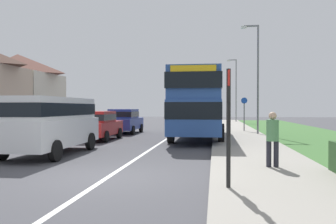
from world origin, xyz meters
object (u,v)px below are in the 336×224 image
(double_decker_bus, at_px, (198,102))
(pedestrian_at_stop, at_px, (273,137))
(parked_van_white, at_px, (51,121))
(parked_car_red, at_px, (97,124))
(street_lamp_far, at_px, (235,86))
(cycle_route_sign, at_px, (244,113))
(street_lamp_mid, at_px, (256,72))
(bus_stop_sign, at_px, (228,120))
(parked_car_blue, at_px, (124,120))

(double_decker_bus, distance_m, pedestrian_at_stop, 10.50)
(parked_van_white, distance_m, parked_car_red, 5.98)
(parked_car_red, xyz_separation_m, pedestrian_at_stop, (8.02, -8.45, 0.09))
(street_lamp_far, bearing_deg, parked_car_red, -109.98)
(cycle_route_sign, distance_m, street_lamp_mid, 3.86)
(parked_car_red, bearing_deg, pedestrian_at_stop, -46.50)
(cycle_route_sign, relative_size, street_lamp_mid, 0.36)
(double_decker_bus, bearing_deg, bus_stop_sign, -84.59)
(parked_car_red, bearing_deg, parked_van_white, -87.76)
(street_lamp_mid, bearing_deg, parked_van_white, -130.24)
(parked_car_red, bearing_deg, bus_stop_sign, -59.08)
(parked_car_red, relative_size, bus_stop_sign, 1.58)
(parked_van_white, distance_m, cycle_route_sign, 15.57)
(pedestrian_at_stop, distance_m, street_lamp_mid, 13.32)
(parked_car_blue, relative_size, pedestrian_at_stop, 2.55)
(parked_car_red, xyz_separation_m, parked_car_blue, (0.18, 5.20, 0.04))
(parked_van_white, bearing_deg, bus_stop_sign, -38.92)
(pedestrian_at_stop, bearing_deg, parked_van_white, 162.23)
(parked_car_blue, distance_m, bus_stop_sign, 17.63)
(double_decker_bus, relative_size, cycle_route_sign, 3.99)
(parked_van_white, xyz_separation_m, street_lamp_mid, (8.82, 10.42, 2.79))
(bus_stop_sign, height_order, street_lamp_far, street_lamp_far)
(parked_car_red, height_order, street_lamp_far, street_lamp_far)
(double_decker_bus, height_order, parked_car_red, double_decker_bus)
(parked_car_red, height_order, bus_stop_sign, bus_stop_sign)
(cycle_route_sign, bearing_deg, street_lamp_mid, -79.21)
(parked_van_white, xyz_separation_m, street_lamp_far, (8.64, 30.36, 3.05))
(parked_car_blue, xyz_separation_m, street_lamp_mid, (8.87, -0.74, 3.15))
(cycle_route_sign, xyz_separation_m, street_lamp_mid, (0.53, -2.76, 2.65))
(parked_van_white, bearing_deg, pedestrian_at_stop, -17.77)
(parked_van_white, relative_size, pedestrian_at_stop, 3.18)
(parked_car_blue, height_order, street_lamp_far, street_lamp_far)
(parked_car_blue, relative_size, street_lamp_far, 0.56)
(pedestrian_at_stop, distance_m, bus_stop_sign, 3.08)
(bus_stop_sign, xyz_separation_m, cycle_route_sign, (1.83, 18.39, -0.11))
(parked_van_white, distance_m, bus_stop_sign, 8.31)
(double_decker_bus, xyz_separation_m, parked_car_red, (-5.48, -1.67, -1.26))
(double_decker_bus, distance_m, parked_van_white, 9.29)
(parked_car_blue, bearing_deg, double_decker_bus, -33.70)
(street_lamp_mid, bearing_deg, parked_car_blue, 175.24)
(parked_car_red, xyz_separation_m, street_lamp_mid, (9.05, 4.46, 3.20))
(parked_van_white, height_order, parked_car_blue, parked_van_white)
(parked_car_red, distance_m, pedestrian_at_stop, 11.66)
(pedestrian_at_stop, relative_size, street_lamp_mid, 0.24)
(pedestrian_at_stop, bearing_deg, parked_car_red, 133.50)
(parked_van_white, relative_size, street_lamp_far, 0.70)
(parked_car_red, distance_m, street_lamp_mid, 10.59)
(pedestrian_at_stop, bearing_deg, street_lamp_far, 88.52)
(bus_stop_sign, relative_size, street_lamp_far, 0.34)
(street_lamp_mid, relative_size, street_lamp_far, 0.93)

